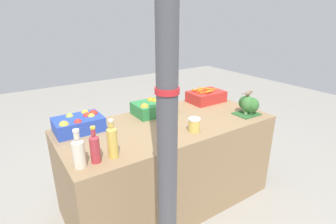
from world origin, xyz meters
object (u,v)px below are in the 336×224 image
object	(u,v)px
carrot_crate	(206,96)
juice_bottle_golden	(112,141)
sparrow_bird	(248,93)
orange_crate	(154,107)
support_pole	(167,114)
juice_bottle_cloudy	(79,152)
apple_crate	(79,123)
juice_bottle_ruby	(95,148)
pickle_jar	(194,125)
broccoli_pile	(249,105)

from	to	relation	value
carrot_crate	juice_bottle_golden	world-z (taller)	juice_bottle_golden
carrot_crate	sparrow_bird	distance (m)	0.53
orange_crate	juice_bottle_golden	world-z (taller)	juice_bottle_golden
support_pole	juice_bottle_cloudy	world-z (taller)	support_pole
support_pole	sparrow_bird	distance (m)	1.31
apple_crate	orange_crate	xyz separation A→B (m)	(0.70, 0.00, 0.00)
apple_crate	carrot_crate	xyz separation A→B (m)	(1.34, 0.00, -0.00)
carrot_crate	juice_bottle_ruby	bearing A→B (deg)	-158.97
juice_bottle_cloudy	carrot_crate	bearing A→B (deg)	19.74
support_pole	sparrow_bird	bearing A→B (deg)	21.75
support_pole	juice_bottle_golden	distance (m)	0.56
support_pole	carrot_crate	distance (m)	1.56
pickle_jar	juice_bottle_ruby	bearing A→B (deg)	-178.63
orange_crate	juice_bottle_cloudy	world-z (taller)	juice_bottle_cloudy
orange_crate	carrot_crate	world-z (taller)	carrot_crate
broccoli_pile	juice_bottle_ruby	distance (m)	1.48
support_pole	juice_bottle_golden	size ratio (longest dim) A/B	9.20
support_pole	juice_bottle_ruby	xyz separation A→B (m)	(-0.24, 0.45, -0.32)
apple_crate	sparrow_bird	size ratio (longest dim) A/B	2.71
carrot_crate	orange_crate	bearing A→B (deg)	179.95
orange_crate	juice_bottle_golden	bearing A→B (deg)	-139.76
broccoli_pile	pickle_jar	world-z (taller)	broccoli_pile
apple_crate	juice_bottle_cloudy	distance (m)	0.56
support_pole	juice_bottle_ruby	distance (m)	0.60
support_pole	carrot_crate	bearing A→B (deg)	40.53
apple_crate	orange_crate	world-z (taller)	orange_crate
juice_bottle_cloudy	pickle_jar	world-z (taller)	juice_bottle_cloudy
orange_crate	support_pole	bearing A→B (deg)	-117.32
orange_crate	sparrow_bird	distance (m)	0.87
juice_bottle_ruby	pickle_jar	bearing A→B (deg)	1.37
apple_crate	pickle_jar	bearing A→B (deg)	-34.22
support_pole	sparrow_bird	size ratio (longest dim) A/B	17.88
juice_bottle_ruby	pickle_jar	distance (m)	0.81
pickle_jar	sparrow_bird	size ratio (longest dim) A/B	0.81
juice_bottle_cloudy	sparrow_bird	xyz separation A→B (m)	(1.54, 0.03, 0.11)
orange_crate	carrot_crate	bearing A→B (deg)	-0.05
support_pole	pickle_jar	xyz separation A→B (m)	(0.57, 0.47, -0.36)
sparrow_bird	juice_bottle_golden	bearing A→B (deg)	-175.52
juice_bottle_cloudy	juice_bottle_ruby	size ratio (longest dim) A/B	1.02
orange_crate	juice_bottle_cloudy	bearing A→B (deg)	-147.77
support_pole	broccoli_pile	distance (m)	1.37
apple_crate	pickle_jar	xyz separation A→B (m)	(0.76, -0.52, -0.01)
orange_crate	sparrow_bird	xyz separation A→B (m)	(0.69, -0.51, 0.14)
support_pole	orange_crate	bearing A→B (deg)	62.68
juice_bottle_cloudy	pickle_jar	size ratio (longest dim) A/B	2.29
pickle_jar	support_pole	bearing A→B (deg)	-140.56
juice_bottle_cloudy	pickle_jar	distance (m)	0.91
carrot_crate	juice_bottle_ruby	world-z (taller)	juice_bottle_ruby
juice_bottle_cloudy	juice_bottle_golden	bearing A→B (deg)	-0.00
juice_bottle_golden	carrot_crate	bearing A→B (deg)	22.77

